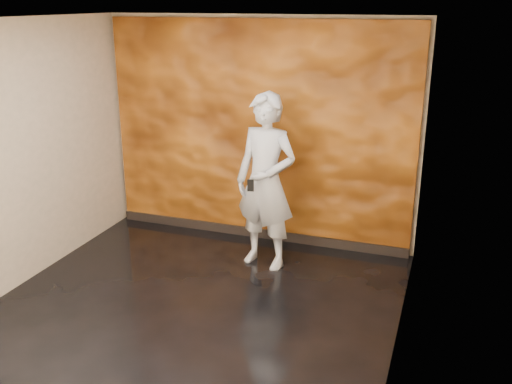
# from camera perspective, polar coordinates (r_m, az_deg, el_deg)

# --- Properties ---
(room) EXTENTS (4.02, 4.02, 2.81)m
(room) POSITION_cam_1_polar(r_m,az_deg,el_deg) (5.37, -6.81, 1.64)
(room) COLOR black
(room) RESTS_ON ground
(feature_wall) EXTENTS (3.90, 0.06, 2.75)m
(feature_wall) POSITION_cam_1_polar(r_m,az_deg,el_deg) (7.12, 0.15, 5.88)
(feature_wall) COLOR orange
(feature_wall) RESTS_ON ground
(baseboard) EXTENTS (3.90, 0.04, 0.12)m
(baseboard) POSITION_cam_1_polar(r_m,az_deg,el_deg) (7.49, 0.04, -4.08)
(baseboard) COLOR black
(baseboard) RESTS_ON ground
(man) EXTENTS (0.82, 0.62, 2.02)m
(man) POSITION_cam_1_polar(r_m,az_deg,el_deg) (6.42, 1.00, 1.00)
(man) COLOR #9598A4
(man) RESTS_ON ground
(phone) EXTENTS (0.07, 0.03, 0.13)m
(phone) POSITION_cam_1_polar(r_m,az_deg,el_deg) (6.18, -0.55, 0.66)
(phone) COLOR black
(phone) RESTS_ON man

